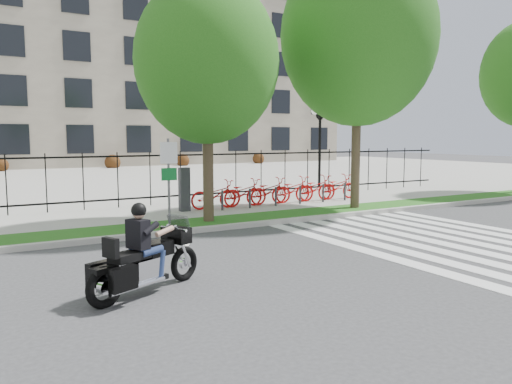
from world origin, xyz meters
TOP-DOWN VIEW (x-y plane):
  - ground at (0.00, 0.00)m, footprint 120.00×120.00m
  - curb at (0.00, 4.10)m, footprint 60.00×0.20m
  - grass_verge at (0.00, 4.95)m, footprint 60.00×1.50m
  - sidewalk at (0.00, 7.45)m, footprint 60.00×3.50m
  - plaza at (0.00, 25.00)m, footprint 80.00×34.00m
  - crosswalk_stripes at (4.83, 0.00)m, footprint 5.70×8.00m
  - iron_fence at (0.00, 9.20)m, footprint 30.00×0.06m
  - office_building at (0.00, 44.92)m, footprint 60.00×21.90m
  - lamp_post_right at (10.00, 12.00)m, footprint 1.06×0.70m
  - street_tree_1 at (0.41, 4.95)m, footprint 4.26×4.26m
  - street_tree_2 at (6.22, 4.95)m, footprint 5.45×5.45m
  - bike_share_station at (4.43, 7.20)m, footprint 7.84×0.88m
  - sign_pole_regulatory at (-0.97, 4.58)m, footprint 0.50×0.09m
  - motorcycle_rider at (-3.29, -0.53)m, footprint 2.32×1.34m

SIDE VIEW (x-z plane):
  - ground at x=0.00m, z-range 0.00..0.00m
  - crosswalk_stripes at x=4.83m, z-range 0.00..0.01m
  - plaza at x=0.00m, z-range 0.00..0.10m
  - curb at x=0.00m, z-range 0.00..0.15m
  - grass_verge at x=0.00m, z-range 0.00..0.15m
  - sidewalk at x=0.00m, z-range 0.00..0.15m
  - motorcycle_rider at x=-3.29m, z-range -0.32..1.60m
  - bike_share_station at x=4.43m, z-range -0.09..1.41m
  - iron_fence at x=0.00m, z-range 0.15..2.15m
  - sign_pole_regulatory at x=-0.97m, z-range 0.49..2.99m
  - lamp_post_right at x=10.00m, z-range 1.08..5.33m
  - street_tree_1 at x=0.41m, z-range 1.30..8.52m
  - street_tree_2 at x=6.22m, z-range 1.59..10.77m
  - office_building at x=0.00m, z-range -0.11..20.04m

